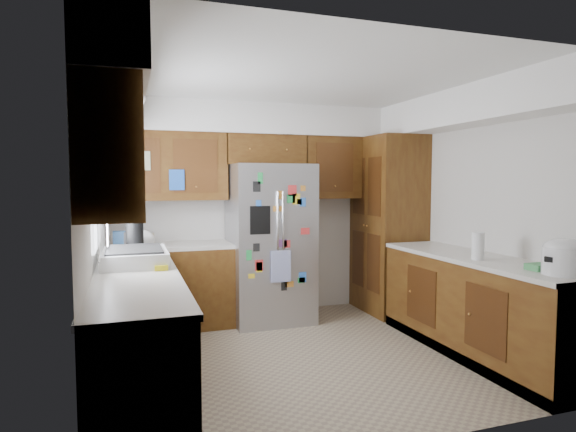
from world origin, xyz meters
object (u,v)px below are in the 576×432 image
object	(u,v)px
rice_cooker	(565,256)
paper_towel	(478,246)
fridge	(270,243)
pantry	(388,225)

from	to	relation	value
rice_cooker	paper_towel	bearing A→B (deg)	99.38
paper_towel	rice_cooker	bearing A→B (deg)	-80.62
rice_cooker	fridge	bearing A→B (deg)	120.13
pantry	rice_cooker	size ratio (longest dim) A/B	6.79
pantry	rice_cooker	distance (m)	2.53
rice_cooker	paper_towel	distance (m)	0.78
pantry	rice_cooker	bearing A→B (deg)	-90.01
pantry	fridge	distance (m)	1.51
rice_cooker	pantry	bearing A→B (deg)	89.99
rice_cooker	paper_towel	xyz separation A→B (m)	(-0.13, 0.77, -0.02)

